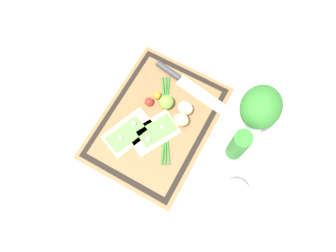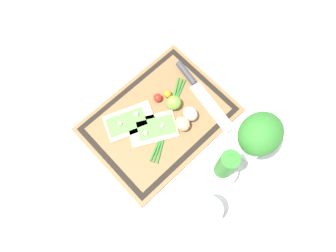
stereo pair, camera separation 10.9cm
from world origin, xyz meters
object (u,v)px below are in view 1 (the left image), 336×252
Objects in this scene: egg_pink at (185,108)px; lime at (168,103)px; cherry_tomato_red at (149,102)px; sauce_jar at (232,195)px; herb_glass at (258,111)px; pizza_slice_near at (129,133)px; herb_pot at (234,151)px; egg_brown at (181,120)px; knife at (180,79)px; pizza_slice_far at (155,132)px; cherry_tomato_yellow at (157,95)px.

lime is (0.01, -0.06, 0.00)m from egg_pink.
sauce_jar is at bearing 68.52° from cherry_tomato_red.
cherry_tomato_red is 0.13× the size of herb_glass.
pizza_slice_near is 0.35m from herb_pot.
egg_brown is at bearing -63.17° from herb_glass.
egg_brown is 0.25m from herb_glass.
cherry_tomato_red is at bearing -95.38° from herb_pot.
herb_pot is 0.14m from sauce_jar.
sauce_jar is at bearing 60.49° from egg_brown.
pizza_slice_near is 0.90× the size of herb_pot.
sauce_jar reaches higher than lime.
knife is 5.71× the size of egg_pink.
knife is at bearing -174.83° from pizza_slice_far.
herb_pot is at bearing -3.14° from herb_glass.
egg_brown is (-0.12, 0.13, 0.02)m from pizza_slice_near.
herb_pot reaches higher than cherry_tomato_red.
herb_glass reaches higher than sauce_jar.
pizza_slice_near is at bearing -73.90° from herb_pot.
pizza_slice_far is 0.88× the size of herb_pot.
herb_glass is at bearing 83.13° from knife.
pizza_slice_far is 1.73× the size of sauce_jar.
pizza_slice_far is 0.34m from herb_glass.
egg_pink is 0.24× the size of herb_glass.
egg_pink is at bearing 90.89° from cherry_tomato_yellow.
pizza_slice_far is 0.27m from herb_pot.
egg_brown reaches higher than cherry_tomato_yellow.
sauce_jar is (0.12, 0.06, -0.03)m from herb_pot.
egg_brown is 0.04m from egg_pink.
herb_glass is (-0.10, 0.21, 0.10)m from egg_brown.
herb_glass reaches higher than pizza_slice_far.
cherry_tomato_red is 0.33m from herb_pot.
knife is at bearing 167.77° from pizza_slice_near.
egg_pink is at bearing 106.81° from cherry_tomato_red.
sauce_jar is at bearing 25.02° from herb_pot.
cherry_tomato_red is at bearing -20.63° from knife.
herb_pot is (0.02, 0.20, 0.03)m from egg_brown.
cherry_tomato_yellow is at bearing -154.33° from pizza_slice_far.
cherry_tomato_red is 0.27× the size of sauce_jar.
cherry_tomato_yellow is (-0.01, -0.05, -0.01)m from lime.
pizza_slice_far is 0.32m from sauce_jar.
pizza_slice_far is at bearing -37.29° from egg_brown.
lime is at bearing 5.24° from knife.
knife is 2.85× the size of sauce_jar.
pizza_slice_far is at bearing 5.17° from knife.
cherry_tomato_red is at bearing -67.75° from lime.
sauce_jar is at bearing 86.52° from pizza_slice_near.
herb_pot is (0.07, 0.21, 0.03)m from egg_pink.
pizza_slice_near is 0.16m from cherry_tomato_yellow.
pizza_slice_near is at bearing -48.20° from egg_brown.
pizza_slice_far is (-0.04, 0.08, 0.00)m from pizza_slice_near.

